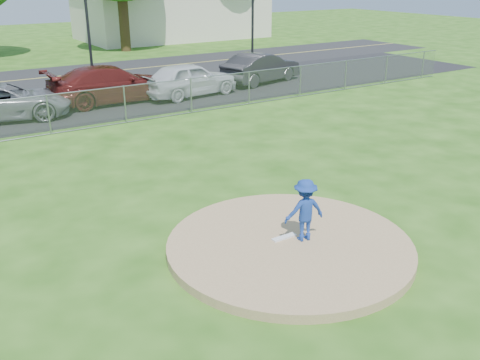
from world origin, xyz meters
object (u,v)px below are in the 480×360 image
at_px(pitcher, 305,210).
at_px(parked_car_darkred, 111,84).
at_px(parked_car_gray, 3,102).
at_px(parked_car_charcoal, 261,68).
at_px(parked_car_pearl, 189,79).
at_px(traffic_signal_right, 256,10).
at_px(commercial_building, 172,13).

relative_size(pitcher, parked_car_darkred, 0.24).
bearing_deg(parked_car_gray, parked_car_charcoal, -74.90).
distance_m(pitcher, parked_car_pearl, 15.98).
relative_size(parked_car_darkred, parked_car_charcoal, 1.19).
xyz_separation_m(traffic_signal_right, pitcher, (-13.90, -22.07, -2.46)).
relative_size(commercial_building, parked_car_pearl, 3.38).
bearing_deg(parked_car_darkred, pitcher, 173.03).
relative_size(parked_car_gray, parked_car_charcoal, 1.09).
distance_m(pitcher, parked_car_gray, 15.70).
height_order(commercial_building, parked_car_charcoal, commercial_building).
bearing_deg(pitcher, parked_car_gray, -65.41).
height_order(commercial_building, parked_car_darkred, commercial_building).
distance_m(commercial_building, pitcher, 41.18).
relative_size(parked_car_darkred, parked_car_pearl, 1.21).
bearing_deg(parked_car_pearl, pitcher, 154.09).
xyz_separation_m(commercial_building, parked_car_gray, (-18.99, -22.73, -1.41)).
bearing_deg(parked_car_pearl, parked_car_darkred, 71.19).
bearing_deg(parked_car_pearl, parked_car_charcoal, -86.44).
bearing_deg(traffic_signal_right, pitcher, -122.22).
distance_m(traffic_signal_right, parked_car_gray, 18.68).
bearing_deg(parked_car_charcoal, parked_car_pearl, 86.32).
height_order(parked_car_gray, parked_car_charcoal, parked_car_charcoal).
xyz_separation_m(commercial_building, pitcher, (-15.67, -38.07, -1.26)).
height_order(pitcher, parked_car_charcoal, parked_car_charcoal).
relative_size(commercial_building, parked_car_charcoal, 3.33).
height_order(parked_car_gray, parked_car_darkred, parked_car_darkred).
xyz_separation_m(parked_car_darkred, parked_car_charcoal, (8.62, 0.13, -0.04)).
height_order(pitcher, parked_car_gray, pitcher).
distance_m(parked_car_darkred, parked_car_pearl, 3.78).
height_order(parked_car_pearl, parked_car_charcoal, parked_car_pearl).
relative_size(pitcher, parked_car_pearl, 0.29).
bearing_deg(parked_car_pearl, parked_car_gray, 81.55).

